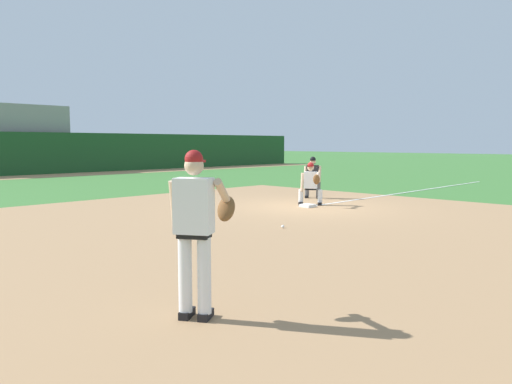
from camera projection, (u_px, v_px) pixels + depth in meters
ground_plane at (308, 207)px, 15.07m from camera, size 160.00×160.00×0.00m
infield_dirt_patch at (278, 237)px, 10.27m from camera, size 18.00×18.00×0.01m
warning_track_strip at (36, 176)px, 28.93m from camera, size 48.00×3.20×0.01m
foul_line_stripe at (414, 191)px, 19.99m from camera, size 13.78×0.10×0.00m
first_base_bag at (308, 206)px, 15.06m from camera, size 0.38×0.38×0.09m
baseball at (283, 227)px, 11.34m from camera, size 0.07×0.07×0.07m
pitcher at (197, 224)px, 5.41m from camera, size 0.84×0.57×1.86m
first_baseman at (311, 182)px, 15.47m from camera, size 0.82×1.03×1.34m
umpire at (313, 176)px, 17.46m from camera, size 0.63×0.68×1.46m
outfield_wall at (21, 153)px, 30.19m from camera, size 48.00×0.50×2.60m
stadium_seating_block at (6, 139)px, 31.82m from camera, size 7.03×3.35×4.35m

